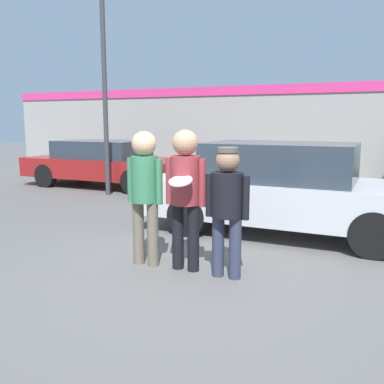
% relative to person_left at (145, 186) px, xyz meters
% --- Properties ---
extents(ground_plane, '(56.00, 56.00, 0.00)m').
position_rel_person_left_xyz_m(ground_plane, '(0.60, -0.02, -1.07)').
color(ground_plane, '#5B5956').
extents(storefront_building, '(24.00, 0.22, 3.05)m').
position_rel_person_left_xyz_m(storefront_building, '(0.60, 9.15, 0.48)').
color(storefront_building, gray).
rests_on(storefront_building, ground).
extents(person_left, '(0.52, 0.35, 1.77)m').
position_rel_person_left_xyz_m(person_left, '(0.00, 0.00, 0.00)').
color(person_left, '#665B4C').
rests_on(person_left, ground).
extents(person_middle_with_frisbee, '(0.55, 0.60, 1.80)m').
position_rel_person_left_xyz_m(person_middle_with_frisbee, '(0.57, 0.03, 0.02)').
color(person_middle_with_frisbee, black).
rests_on(person_middle_with_frisbee, ground).
extents(person_right, '(0.55, 0.38, 1.60)m').
position_rel_person_left_xyz_m(person_right, '(1.14, 0.00, -0.11)').
color(person_right, '#2D3347').
rests_on(person_right, ground).
extents(parked_car_near, '(4.62, 1.83, 1.54)m').
position_rel_person_left_xyz_m(parked_car_near, '(1.29, 2.35, -0.30)').
color(parked_car_near, '#B7BABF').
rests_on(parked_car_near, ground).
extents(parked_car_far, '(4.80, 1.94, 1.34)m').
position_rel_person_left_xyz_m(parked_car_far, '(-4.68, 5.51, -0.38)').
color(parked_car_far, maroon).
rests_on(parked_car_far, ground).
extents(street_lamp, '(1.21, 0.35, 6.67)m').
position_rel_person_left_xyz_m(street_lamp, '(-3.54, 4.32, 2.94)').
color(street_lamp, '#38383D').
rests_on(street_lamp, ground).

